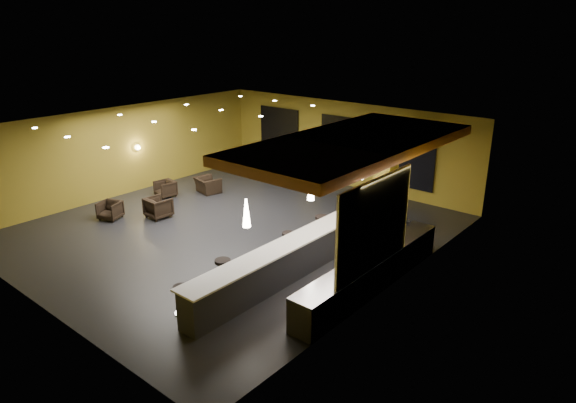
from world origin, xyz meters
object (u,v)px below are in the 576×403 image
Objects in this scene: pendant_2 at (361,168)px; bar_stool_4 at (321,225)px; bar_stool_0 at (181,296)px; pendant_1 at (311,188)px; pendant_0 at (246,213)px; armchair_a at (110,210)px; bar_stool_1 at (223,271)px; armchair_d at (208,185)px; staff_a at (363,223)px; bar_stool_2 at (260,260)px; column at (386,175)px; staff_c at (396,223)px; bar_stool_5 at (344,215)px; armchair_b at (158,207)px; armchair_c at (165,189)px; bar_stool_3 at (288,241)px; staff_b at (396,222)px; bar_counter at (299,256)px; prep_counter at (371,273)px.

pendant_2 reaches higher than bar_stool_4.
pendant_1 is at bearing 78.61° from bar_stool_0.
armchair_a is (-7.62, 0.87, -2.03)m from pendant_0.
armchair_a is at bearing 172.42° from bar_stool_1.
staff_a is at bearing -172.08° from armchair_d.
column is at bearing 82.69° from bar_stool_2.
staff_c is at bearing 67.47° from bar_stool_1.
pendant_0 is 2.50m from pendant_1.
armchair_a is 7.21m from bar_stool_0.
armchair_b is at bearing -148.61° from bar_stool_5.
armchair_a is 0.96× the size of bar_stool_0.
armchair_b is 0.95× the size of bar_stool_1.
pendant_0 is 0.98× the size of armchair_c.
bar_stool_3 reaches higher than armchair_a.
pendant_0 is at bearing 61.44° from bar_stool_0.
pendant_2 is at bearing -29.13° from bar_stool_5.
pendant_0 is at bearing -28.13° from armchair_a.
pendant_1 reaches higher than bar_stool_1.
pendant_0 is at bearing -59.38° from bar_stool_2.
armchair_a is 0.85× the size of bar_stool_4.
staff_b is 3.32m from bar_stool_3.
pendant_0 is 0.98× the size of bar_stool_2.
column reaches higher than staff_c.
armchair_c is (-9.36, -1.47, -0.55)m from staff_b.
armchair_c is 0.75× the size of armchair_d.
armchair_a is at bearing -177.51° from bar_stool_2.
bar_stool_4 is (-0.80, 1.63, -1.81)m from pendant_1.
column is 4.88× the size of bar_stool_5.
armchair_a is at bearing 173.45° from pendant_0.
bar_counter is 1.33× the size of prep_counter.
column reaches higher than bar_stool_2.
prep_counter is 9.56m from armchair_d.
armchair_d is 1.12× the size of bar_stool_1.
armchair_b reaches higher than armchair_a.
armchair_c is (-8.67, -0.75, -0.56)m from staff_a.
bar_stool_2 is (6.51, -3.88, 0.15)m from armchair_d.
armchair_b is 1.04× the size of bar_stool_3.
armchair_a is 6.79m from bar_stool_1.
pendant_0 and pendant_2 have the same top height.
column reaches higher than staff_b.
bar_stool_0 reaches higher than armchair_d.
bar_counter is 4.54× the size of staff_a.
armchair_d is (-7.21, 2.56, -2.04)m from pendant_1.
staff_a is 7.83m from armchair_d.
bar_stool_2 is (-1.95, -3.97, -0.37)m from staff_c.
armchair_a is at bearing -171.59° from bar_counter.
pendant_2 is 0.84× the size of bar_stool_4.
pendant_1 is (0.00, 2.50, 0.00)m from pendant_0.
prep_counter is 2.73m from staff_b.
bar_stool_3 is at bearing 178.81° from prep_counter.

